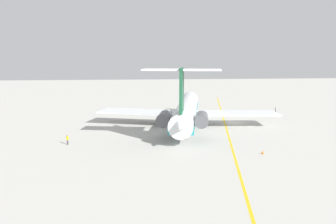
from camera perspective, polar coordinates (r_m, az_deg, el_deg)
ground at (r=78.44m, az=10.96°, el=-1.80°), size 328.69×328.69×0.00m
main_jetliner at (r=72.52m, az=3.04°, el=0.28°), size 43.49×38.78×12.77m
ground_crew_near_nose at (r=60.02m, az=-16.31°, el=-4.22°), size 0.27×0.42×1.68m
ground_crew_near_tail at (r=95.28m, az=17.39°, el=0.51°), size 0.45×0.29×1.79m
safety_cone_nose at (r=96.78m, az=-3.24°, el=0.52°), size 0.40×0.40×0.55m
safety_cone_wingtip at (r=54.18m, az=15.40°, el=-6.44°), size 0.40×0.40×0.55m
taxiway_centreline at (r=76.19m, az=9.44°, el=-2.06°), size 101.21×23.09×0.01m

